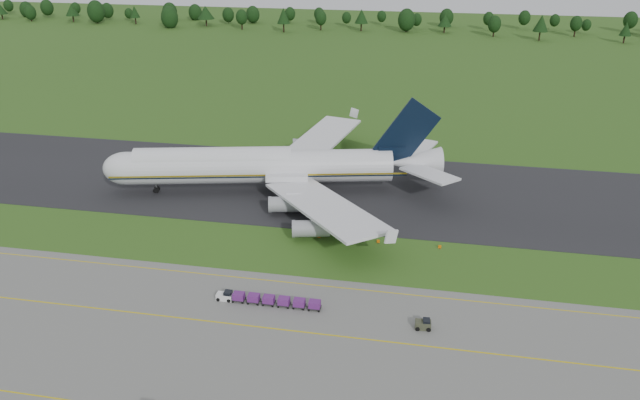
% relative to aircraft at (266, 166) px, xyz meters
% --- Properties ---
extents(ground, '(600.00, 600.00, 0.00)m').
position_rel_aircraft_xyz_m(ground, '(15.36, -23.92, -5.58)').
color(ground, '#2B5018').
rests_on(ground, ground).
extents(apron, '(300.00, 52.00, 0.06)m').
position_rel_aircraft_xyz_m(apron, '(15.36, -57.92, -5.55)').
color(apron, '#63635F').
rests_on(apron, ground).
extents(taxiway, '(300.00, 40.00, 0.08)m').
position_rel_aircraft_xyz_m(taxiway, '(15.36, 4.08, -5.54)').
color(taxiway, black).
rests_on(taxiway, ground).
extents(apron_markings, '(300.00, 30.20, 0.01)m').
position_rel_aircraft_xyz_m(apron_markings, '(15.36, -50.90, -5.52)').
color(apron_markings, '#C5B20B').
rests_on(apron_markings, apron).
extents(tree_line, '(523.11, 22.46, 11.67)m').
position_rel_aircraft_xyz_m(tree_line, '(14.99, 198.24, 0.52)').
color(tree_line, black).
rests_on(tree_line, ground).
extents(aircraft, '(69.78, 66.22, 19.55)m').
position_rel_aircraft_xyz_m(aircraft, '(0.00, 0.00, 0.00)').
color(aircraft, silver).
rests_on(aircraft, ground).
extents(baggage_train, '(15.68, 1.42, 1.37)m').
position_rel_aircraft_xyz_m(baggage_train, '(10.92, -40.28, -4.78)').
color(baggage_train, silver).
rests_on(baggage_train, apron).
extents(utility_cart, '(2.22, 1.49, 1.17)m').
position_rel_aircraft_xyz_m(utility_cart, '(33.58, -42.06, -4.95)').
color(utility_cart, '#363928').
rests_on(utility_cart, apron).
extents(edge_markers, '(21.60, 0.30, 0.60)m').
position_rel_aircraft_xyz_m(edge_markers, '(25.03, -18.39, -5.31)').
color(edge_markers, '#E26107').
rests_on(edge_markers, ground).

